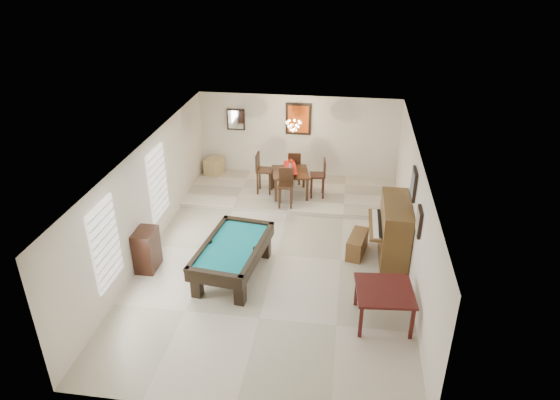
% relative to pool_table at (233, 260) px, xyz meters
% --- Properties ---
extents(ground_plane, '(6.00, 9.00, 0.02)m').
position_rel_pool_table_xyz_m(ground_plane, '(0.82, 0.90, -0.39)').
color(ground_plane, beige).
extents(wall_back, '(6.00, 0.04, 2.60)m').
position_rel_pool_table_xyz_m(wall_back, '(0.82, 5.40, 0.92)').
color(wall_back, silver).
rests_on(wall_back, ground_plane).
extents(wall_front, '(6.00, 0.04, 2.60)m').
position_rel_pool_table_xyz_m(wall_front, '(0.82, -3.60, 0.92)').
color(wall_front, silver).
rests_on(wall_front, ground_plane).
extents(wall_left, '(0.04, 9.00, 2.60)m').
position_rel_pool_table_xyz_m(wall_left, '(-2.18, 0.90, 0.92)').
color(wall_left, silver).
rests_on(wall_left, ground_plane).
extents(wall_right, '(0.04, 9.00, 2.60)m').
position_rel_pool_table_xyz_m(wall_right, '(3.82, 0.90, 0.92)').
color(wall_right, silver).
rests_on(wall_right, ground_plane).
extents(ceiling, '(6.00, 9.00, 0.04)m').
position_rel_pool_table_xyz_m(ceiling, '(0.82, 0.90, 2.22)').
color(ceiling, white).
rests_on(ceiling, wall_back).
extents(dining_step, '(6.00, 2.50, 0.12)m').
position_rel_pool_table_xyz_m(dining_step, '(0.82, 4.15, -0.32)').
color(dining_step, beige).
rests_on(dining_step, ground_plane).
extents(window_left_front, '(0.06, 1.00, 1.70)m').
position_rel_pool_table_xyz_m(window_left_front, '(-2.15, -1.30, 1.02)').
color(window_left_front, white).
rests_on(window_left_front, wall_left).
extents(window_left_rear, '(0.06, 1.00, 1.70)m').
position_rel_pool_table_xyz_m(window_left_rear, '(-2.15, 1.50, 1.02)').
color(window_left_rear, white).
rests_on(window_left_rear, wall_left).
extents(pool_table, '(1.49, 2.39, 0.75)m').
position_rel_pool_table_xyz_m(pool_table, '(0.00, 0.00, 0.00)').
color(pool_table, black).
rests_on(pool_table, ground_plane).
extents(square_table, '(1.16, 1.16, 0.74)m').
position_rel_pool_table_xyz_m(square_table, '(3.17, -1.08, -0.01)').
color(square_table, '#360F0D').
rests_on(square_table, ground_plane).
extents(upright_piano, '(0.94, 1.67, 1.39)m').
position_rel_pool_table_xyz_m(upright_piano, '(3.33, 1.24, 0.32)').
color(upright_piano, brown).
rests_on(upright_piano, ground_plane).
extents(piano_bench, '(0.53, 0.95, 0.50)m').
position_rel_pool_table_xyz_m(piano_bench, '(2.68, 1.25, -0.13)').
color(piano_bench, brown).
rests_on(piano_bench, ground_plane).
extents(apothecary_chest, '(0.43, 0.64, 0.96)m').
position_rel_pool_table_xyz_m(apothecary_chest, '(-1.95, -0.01, 0.10)').
color(apothecary_chest, black).
rests_on(apothecary_chest, ground_plane).
extents(dining_table, '(1.18, 1.18, 0.83)m').
position_rel_pool_table_xyz_m(dining_table, '(0.77, 3.92, 0.16)').
color(dining_table, black).
rests_on(dining_table, dining_step).
extents(flower_vase, '(0.19, 0.19, 0.27)m').
position_rel_pool_table_xyz_m(flower_vase, '(0.77, 3.92, 0.70)').
color(flower_vase, red).
rests_on(flower_vase, dining_table).
extents(dining_chair_south, '(0.42, 0.42, 1.06)m').
position_rel_pool_table_xyz_m(dining_chair_south, '(0.73, 3.18, 0.27)').
color(dining_chair_south, black).
rests_on(dining_chair_south, dining_step).
extents(dining_chair_north, '(0.41, 0.41, 1.01)m').
position_rel_pool_table_xyz_m(dining_chair_north, '(0.79, 4.71, 0.25)').
color(dining_chair_north, black).
rests_on(dining_chair_north, dining_step).
extents(dining_chair_west, '(0.44, 0.44, 1.18)m').
position_rel_pool_table_xyz_m(dining_chair_west, '(0.03, 3.95, 0.34)').
color(dining_chair_west, black).
rests_on(dining_chair_west, dining_step).
extents(dining_chair_east, '(0.45, 0.45, 1.11)m').
position_rel_pool_table_xyz_m(dining_chair_east, '(1.54, 3.91, 0.30)').
color(dining_chair_east, black).
rests_on(dining_chair_east, dining_step).
extents(corner_bench, '(0.58, 0.66, 0.50)m').
position_rel_pool_table_xyz_m(corner_bench, '(-1.75, 5.03, -0.01)').
color(corner_bench, tan).
rests_on(corner_bench, dining_step).
extents(chandelier, '(0.44, 0.44, 0.60)m').
position_rel_pool_table_xyz_m(chandelier, '(0.82, 4.10, 1.82)').
color(chandelier, '#FFE5B2').
rests_on(chandelier, ceiling).
extents(back_painting, '(0.75, 0.06, 0.95)m').
position_rel_pool_table_xyz_m(back_painting, '(0.82, 5.36, 1.52)').
color(back_painting, '#D84C14').
rests_on(back_painting, wall_back).
extents(back_mirror, '(0.55, 0.06, 0.65)m').
position_rel_pool_table_xyz_m(back_mirror, '(-1.08, 5.36, 1.42)').
color(back_mirror, white).
rests_on(back_mirror, wall_back).
extents(right_picture_upper, '(0.06, 0.55, 0.65)m').
position_rel_pool_table_xyz_m(right_picture_upper, '(3.78, 1.20, 1.52)').
color(right_picture_upper, slate).
rests_on(right_picture_upper, wall_right).
extents(right_picture_lower, '(0.06, 0.45, 0.55)m').
position_rel_pool_table_xyz_m(right_picture_lower, '(3.78, -0.10, 1.32)').
color(right_picture_lower, gray).
rests_on(right_picture_lower, wall_right).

